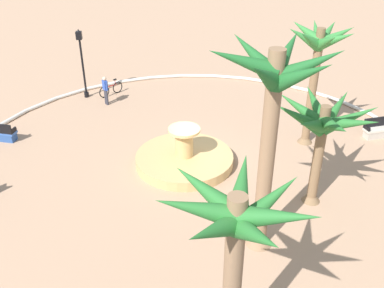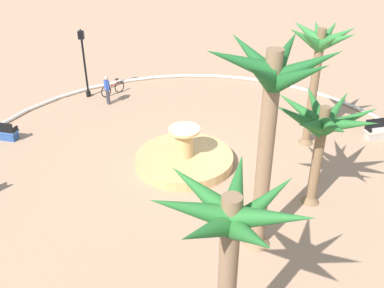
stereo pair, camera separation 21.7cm
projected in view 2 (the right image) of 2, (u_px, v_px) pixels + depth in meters
name	position (u px, v px, depth m)	size (l,w,h in m)	color
ground_plane	(195.00, 163.00, 19.72)	(80.00, 80.00, 0.00)	tan
plaza_curb	(195.00, 161.00, 19.67)	(21.94, 21.94, 0.20)	silver
fountain	(184.00, 158.00, 19.52)	(4.40, 4.40, 1.80)	tan
palm_tree_near_fountain	(230.00, 236.00, 9.57)	(3.57, 3.59, 5.34)	#8E6B4C
palm_tree_by_curb	(319.00, 51.00, 19.07)	(3.13, 3.13, 5.90)	brown
palm_tree_mid_plaza	(322.00, 125.00, 15.52)	(3.87, 4.00, 4.40)	brown
palm_tree_far_side	(270.00, 109.00, 12.57)	(3.92, 3.54, 7.22)	#8E6B4C
bench_east	(2.00, 133.00, 21.52)	(1.68, 0.94, 1.00)	#335BA8
bench_north	(380.00, 132.00, 21.61)	(1.67, 0.79, 1.00)	beige
lamppost	(84.00, 58.00, 25.12)	(0.32, 0.32, 4.12)	black
bicycle_red_frame	(113.00, 89.00, 26.35)	(1.31, 1.20, 0.94)	black
person_cyclist_helmet	(107.00, 89.00, 24.89)	(0.35, 0.47, 1.70)	#33333D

